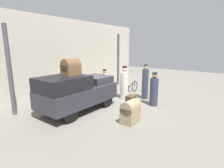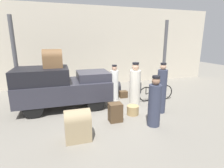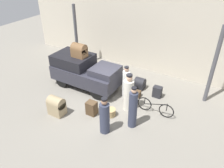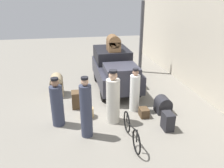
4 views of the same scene
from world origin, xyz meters
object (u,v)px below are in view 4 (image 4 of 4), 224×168
object	(u,v)px
truck	(115,68)
trunk_on_truck_roof	(114,43)
porter_carrying_trunk	(86,110)
suitcase_tan_flat	(168,121)
porter_with_bicycle	(57,104)
suitcase_black_upright	(144,112)
trunk_barrel_dark	(57,85)
porter_standing_middle	(135,92)
bicycle	(131,131)
wicker_basket	(87,112)
trunk_umber_medium	(163,105)
trunk_wicker_pale	(77,100)
conductor_in_dark_uniform	(113,99)

from	to	relation	value
truck	trunk_on_truck_roof	size ratio (longest dim) A/B	5.10
porter_carrying_trunk	suitcase_tan_flat	bearing A→B (deg)	86.48
porter_with_bicycle	suitcase_tan_flat	xyz separation A→B (m)	(0.94, 3.34, -0.45)
suitcase_black_upright	trunk_barrel_dark	bearing A→B (deg)	-129.13
porter_with_bicycle	porter_standing_middle	bearing A→B (deg)	99.62
porter_standing_middle	porter_with_bicycle	distance (m)	2.71
porter_carrying_trunk	suitcase_tan_flat	world-z (taller)	porter_carrying_trunk
bicycle	wicker_basket	world-z (taller)	bicycle
bicycle	porter_with_bicycle	bearing A→B (deg)	-122.33
bicycle	trunk_umber_medium	world-z (taller)	bicycle
truck	trunk_umber_medium	world-z (taller)	truck
trunk_barrel_dark	suitcase_black_upright	bearing A→B (deg)	50.87
wicker_basket	truck	bearing A→B (deg)	149.09
trunk_wicker_pale	trunk_umber_medium	xyz separation A→B (m)	(0.94, 3.01, -0.04)
trunk_barrel_dark	trunk_umber_medium	distance (m)	4.40
porter_with_bicycle	suitcase_black_upright	bearing A→B (deg)	88.90
porter_carrying_trunk	trunk_on_truck_roof	world-z (taller)	trunk_on_truck_roof
suitcase_black_upright	trunk_on_truck_roof	size ratio (longest dim) A/B	0.52
trunk_on_truck_roof	conductor_in_dark_uniform	bearing A→B (deg)	-11.63
truck	porter_with_bicycle	size ratio (longest dim) A/B	2.20
bicycle	trunk_umber_medium	bearing A→B (deg)	132.22
wicker_basket	trunk_wicker_pale	xyz separation A→B (m)	(-0.77, -0.32, 0.15)
trunk_umber_medium	porter_with_bicycle	bearing A→B (deg)	-88.01
porter_standing_middle	trunk_barrel_dark	xyz separation A→B (m)	(-1.93, -2.80, -0.28)
porter_standing_middle	suitcase_tan_flat	distance (m)	1.60
bicycle	suitcase_black_upright	size ratio (longest dim) A/B	4.59
trunk_on_truck_roof	wicker_basket	bearing A→B (deg)	-28.54
truck	trunk_wicker_pale	bearing A→B (deg)	-47.11
bicycle	trunk_wicker_pale	world-z (taller)	bicycle
truck	trunk_on_truck_roof	bearing A→B (deg)	180.00
trunk_wicker_pale	trunk_barrel_dark	bearing A→B (deg)	-150.00
truck	wicker_basket	size ratio (longest dim) A/B	8.26
porter_with_bicycle	trunk_wicker_pale	bearing A→B (deg)	149.43
porter_carrying_trunk	wicker_basket	bearing A→B (deg)	174.58
trunk_barrel_dark	suitcase_tan_flat	world-z (taller)	trunk_barrel_dark
truck	trunk_on_truck_roof	distance (m)	1.09
porter_standing_middle	trunk_barrel_dark	world-z (taller)	porter_standing_middle
wicker_basket	conductor_in_dark_uniform	world-z (taller)	conductor_in_dark_uniform
suitcase_black_upright	trunk_barrel_dark	xyz separation A→B (m)	(-2.44, -3.00, 0.30)
porter_with_bicycle	trunk_umber_medium	world-z (taller)	porter_with_bicycle
bicycle	porter_standing_middle	bearing A→B (deg)	160.94
truck	suitcase_black_upright	size ratio (longest dim) A/B	9.75
trunk_wicker_pale	trunk_on_truck_roof	size ratio (longest dim) A/B	0.90
porter_carrying_trunk	porter_standing_middle	bearing A→B (deg)	124.20
trunk_barrel_dark	suitcase_tan_flat	bearing A→B (deg)	46.23
porter_standing_middle	conductor_in_dark_uniform	world-z (taller)	conductor_in_dark_uniform
wicker_basket	suitcase_black_upright	distance (m)	1.95
truck	trunk_wicker_pale	world-z (taller)	truck
porter_standing_middle	porter_with_bicycle	xyz separation A→B (m)	(0.45, -2.67, 0.00)
trunk_umber_medium	suitcase_black_upright	bearing A→B (deg)	-76.72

